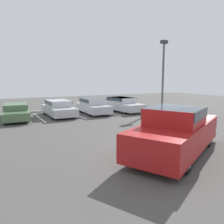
# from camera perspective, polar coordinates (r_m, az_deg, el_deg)

# --- Properties ---
(ground_plane) EXTENTS (60.00, 60.00, 0.00)m
(ground_plane) POSITION_cam_1_polar(r_m,az_deg,el_deg) (10.02, 13.77, -8.48)
(ground_plane) COLOR #4C4947
(stall_stripe_b) EXTENTS (0.12, 4.56, 0.01)m
(stall_stripe_b) POSITION_cam_1_polar(r_m,az_deg,el_deg) (17.48, -18.42, -1.46)
(stall_stripe_b) COLOR white
(stall_stripe_b) RESTS_ON ground_plane
(stall_stripe_c) EXTENTS (0.12, 4.56, 0.01)m
(stall_stripe_c) POSITION_cam_1_polar(r_m,az_deg,el_deg) (18.22, -9.36, -0.75)
(stall_stripe_c) COLOR white
(stall_stripe_c) RESTS_ON ground_plane
(stall_stripe_d) EXTENTS (0.12, 4.56, 0.01)m
(stall_stripe_d) POSITION_cam_1_polar(r_m,az_deg,el_deg) (19.39, -1.19, -0.09)
(stall_stripe_d) COLOR white
(stall_stripe_d) RESTS_ON ground_plane
(stall_stripe_e) EXTENTS (0.12, 4.56, 0.01)m
(stall_stripe_e) POSITION_cam_1_polar(r_m,az_deg,el_deg) (20.90, 5.92, 0.49)
(stall_stripe_e) COLOR white
(stall_stripe_e) RESTS_ON ground_plane
(pickup_truck) EXTENTS (5.88, 4.29, 1.84)m
(pickup_truck) POSITION_cam_1_polar(r_m,az_deg,el_deg) (8.91, 16.57, -4.66)
(pickup_truck) COLOR #A51919
(pickup_truck) RESTS_ON ground_plane
(parked_sedan_a) EXTENTS (2.15, 4.92, 1.14)m
(parked_sedan_a) POSITION_cam_1_polar(r_m,az_deg,el_deg) (17.45, -23.81, 0.28)
(parked_sedan_a) COLOR #4C6B47
(parked_sedan_a) RESTS_ON ground_plane
(parked_sedan_b) EXTENTS (1.79, 4.47, 1.25)m
(parked_sedan_b) POSITION_cam_1_polar(r_m,az_deg,el_deg) (17.95, -13.82, 1.12)
(parked_sedan_b) COLOR #B7BABF
(parked_sedan_b) RESTS_ON ground_plane
(parked_sedan_c) EXTENTS (1.86, 4.40, 1.29)m
(parked_sedan_c) POSITION_cam_1_polar(r_m,az_deg,el_deg) (18.80, -5.11, 1.71)
(parked_sedan_c) COLOR #B7BABF
(parked_sedan_c) RESTS_ON ground_plane
(parked_sedan_d) EXTENTS (2.27, 4.89, 1.28)m
(parked_sedan_d) POSITION_cam_1_polar(r_m,az_deg,el_deg) (20.03, 2.52, 2.14)
(parked_sedan_d) COLOR #B7BABF
(parked_sedan_d) RESTS_ON ground_plane
(light_post) EXTENTS (0.70, 0.36, 6.62)m
(light_post) POSITION_cam_1_polar(r_m,az_deg,el_deg) (22.30, 13.23, 10.98)
(light_post) COLOR #515156
(light_post) RESTS_ON ground_plane
(wheel_stop_curb) EXTENTS (1.69, 0.20, 0.14)m
(wheel_stop_curb) POSITION_cam_1_polar(r_m,az_deg,el_deg) (20.45, -18.75, 0.10)
(wheel_stop_curb) COLOR #B7B2A8
(wheel_stop_curb) RESTS_ON ground_plane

